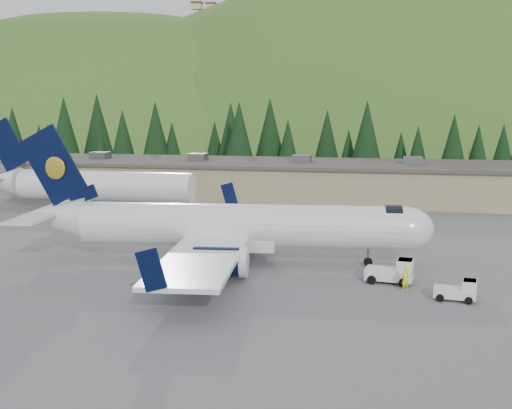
% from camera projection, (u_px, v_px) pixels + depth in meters
% --- Properties ---
extents(ground, '(600.00, 600.00, 0.00)m').
position_uv_depth(ground, '(242.00, 263.00, 52.97)').
color(ground, slate).
extents(airliner, '(34.38, 32.30, 11.40)m').
position_uv_depth(airliner, '(229.00, 227.00, 52.60)').
color(airliner, white).
rests_on(airliner, ground).
extents(second_airliner, '(27.50, 11.00, 10.05)m').
position_uv_depth(second_airliner, '(83.00, 184.00, 78.66)').
color(second_airliner, white).
rests_on(second_airliner, ground).
extents(baggage_tug_a, '(3.60, 2.43, 1.82)m').
position_uv_depth(baggage_tug_a, '(394.00, 272.00, 47.01)').
color(baggage_tug_a, white).
rests_on(baggage_tug_a, ground).
extents(baggage_tug_b, '(2.88, 1.95, 1.45)m').
position_uv_depth(baggage_tug_b, '(459.00, 291.00, 42.77)').
color(baggage_tug_b, white).
rests_on(baggage_tug_b, ground).
extents(terminal_building, '(71.00, 17.00, 6.10)m').
position_uv_depth(terminal_building, '(266.00, 179.00, 90.35)').
color(terminal_building, '#95875C').
rests_on(terminal_building, ground).
extents(ramp_worker, '(0.75, 0.75, 1.75)m').
position_uv_depth(ramp_worker, '(405.00, 279.00, 44.85)').
color(ramp_worker, '#EFFC1A').
rests_on(ramp_worker, ground).
extents(tree_line, '(113.13, 18.11, 14.03)m').
position_uv_depth(tree_line, '(267.00, 139.00, 111.95)').
color(tree_line, black).
rests_on(tree_line, ground).
extents(hills, '(614.00, 330.00, 300.00)m').
position_uv_depth(hills, '(487.00, 347.00, 256.01)').
color(hills, '#3C6622').
rests_on(hills, ground).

